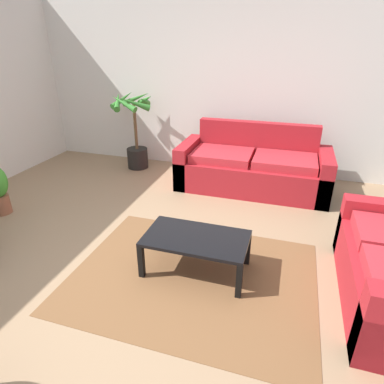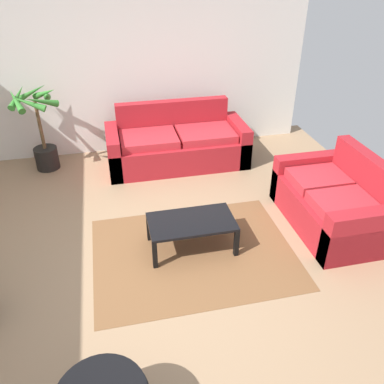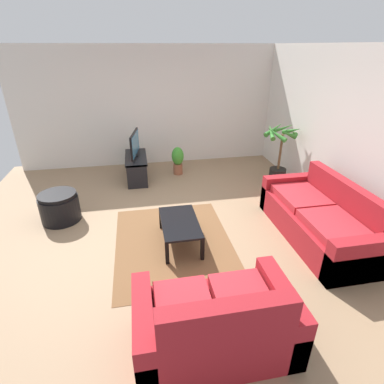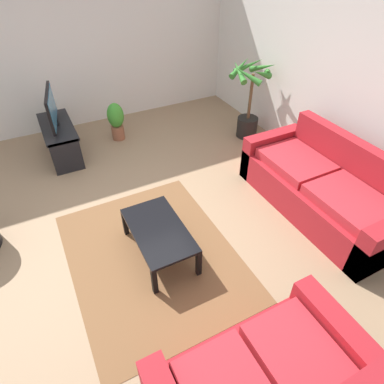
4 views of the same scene
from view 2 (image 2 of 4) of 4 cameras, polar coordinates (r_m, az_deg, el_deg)
name	(u,v)px [view 2 (image 2 of 4)]	position (r m, az deg, el deg)	size (l,w,h in m)	color
ground_plane	(148,266)	(4.33, -6.32, -10.51)	(6.60, 6.60, 0.00)	#937556
wall_back	(118,67)	(6.41, -10.63, 17.23)	(6.00, 0.06, 2.70)	silver
couch_main	(177,145)	(6.16, -2.20, 6.77)	(2.11, 0.90, 0.90)	maroon
couch_loveseat	(333,203)	(5.03, 19.69, -1.50)	(0.90, 1.50, 0.90)	maroon
coffee_table	(192,224)	(4.35, -0.07, -4.68)	(0.94, 0.53, 0.37)	black
area_rug	(193,252)	(4.47, 0.21, -8.67)	(2.20, 1.70, 0.01)	brown
potted_palm	(40,132)	(6.28, -21.02, 8.03)	(0.72, 0.71, 1.25)	black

